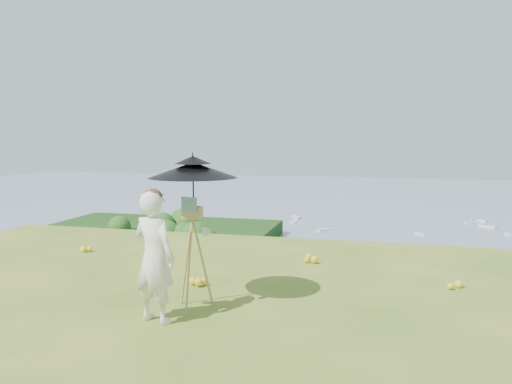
% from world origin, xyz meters
% --- Properties ---
extents(shoreline_tier, '(170.00, 28.00, 8.00)m').
position_xyz_m(shoreline_tier, '(0.00, 75.00, -36.00)').
color(shoreline_tier, '#716B5A').
rests_on(shoreline_tier, bay_water).
extents(bay_water, '(700.00, 700.00, 0.00)m').
position_xyz_m(bay_water, '(0.00, 240.00, -34.00)').
color(bay_water, slate).
rests_on(bay_water, ground).
extents(peninsula, '(90.00, 60.00, 12.00)m').
position_xyz_m(peninsula, '(-75.00, 155.00, -29.00)').
color(peninsula, '#0F340E').
rests_on(peninsula, bay_water).
extents(slope_trees, '(110.00, 50.00, 6.00)m').
position_xyz_m(slope_trees, '(0.00, 35.00, -15.00)').
color(slope_trees, '#1E5419').
rests_on(slope_trees, forest_slope).
extents(harbor_town, '(110.00, 22.00, 5.00)m').
position_xyz_m(harbor_town, '(0.00, 75.00, -29.50)').
color(harbor_town, beige).
rests_on(harbor_town, shoreline_tier).
extents(moored_boats, '(140.00, 140.00, 0.70)m').
position_xyz_m(moored_boats, '(-12.50, 161.00, -33.65)').
color(moored_boats, silver).
rests_on(moored_boats, bay_water).
extents(wildflowers, '(10.00, 10.50, 0.12)m').
position_xyz_m(wildflowers, '(0.00, 0.25, 0.06)').
color(wildflowers, yellow).
rests_on(wildflowers, ground).
extents(painter, '(0.66, 0.53, 1.58)m').
position_xyz_m(painter, '(-0.92, 1.62, 0.79)').
color(painter, white).
rests_on(painter, ground).
extents(field_easel, '(0.69, 0.69, 1.46)m').
position_xyz_m(field_easel, '(-0.65, 2.17, 0.73)').
color(field_easel, '#A38744').
rests_on(field_easel, ground).
extents(sun_umbrella, '(1.32, 1.32, 0.81)m').
position_xyz_m(sun_umbrella, '(-0.64, 2.20, 1.60)').
color(sun_umbrella, black).
rests_on(sun_umbrella, field_easel).
extents(painter_cap, '(0.27, 0.31, 0.10)m').
position_xyz_m(painter_cap, '(-0.92, 1.62, 1.54)').
color(painter_cap, pink).
rests_on(painter_cap, painter).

